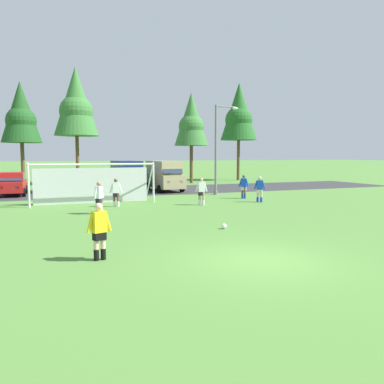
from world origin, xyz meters
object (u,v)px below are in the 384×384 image
(soccer_goal, at_px, (93,183))
(player_striker_near, at_px, (99,198))
(parked_car_slot_left, at_px, (59,182))
(player_midfield_center, at_px, (244,187))
(parked_car_slot_center_left, at_px, (104,182))
(street_lamp, at_px, (218,148))
(player_winger_right, at_px, (116,193))
(parked_car_slot_center, at_px, (127,175))
(player_defender_far, at_px, (201,191))
(player_winger_left, at_px, (260,189))
(parked_car_slot_far_left, at_px, (12,184))
(referee, at_px, (99,232))
(parked_car_slot_center_right, at_px, (164,175))
(soccer_ball, at_px, (224,226))

(soccer_goal, height_order, player_striker_near, soccer_goal)
(parked_car_slot_left, bearing_deg, player_midfield_center, -38.42)
(parked_car_slot_center_left, height_order, street_lamp, street_lamp)
(player_winger_right, height_order, parked_car_slot_center, parked_car_slot_center)
(player_midfield_center, height_order, player_defender_far, same)
(player_winger_left, relative_size, parked_car_slot_far_left, 0.39)
(soccer_goal, relative_size, player_defender_far, 4.54)
(soccer_goal, distance_m, player_winger_left, 10.49)
(referee, bearing_deg, player_defender_far, 53.91)
(player_winger_left, bearing_deg, player_midfield_center, 87.67)
(player_winger_left, xyz_separation_m, parked_car_slot_far_left, (-15.06, 10.35, 0.05))
(referee, bearing_deg, street_lamp, 54.57)
(player_winger_left, height_order, street_lamp, street_lamp)
(player_winger_right, bearing_deg, soccer_goal, 116.55)
(parked_car_slot_center_left, distance_m, street_lamp, 9.60)
(referee, bearing_deg, player_striker_near, 82.48)
(street_lamp, bearing_deg, parked_car_slot_center_right, 123.66)
(player_midfield_center, height_order, street_lamp, street_lamp)
(referee, distance_m, player_winger_right, 11.48)
(referee, relative_size, parked_car_slot_far_left, 0.39)
(player_midfield_center, bearing_deg, player_defender_far, -151.59)
(player_striker_near, xyz_separation_m, player_midfield_center, (10.31, 3.55, 0.00))
(soccer_ball, distance_m, parked_car_slot_left, 19.64)
(parked_car_slot_far_left, relative_size, parked_car_slot_center_left, 1.00)
(player_defender_far, xyz_separation_m, parked_car_slot_left, (-7.68, 11.58, 0.05))
(player_winger_left, height_order, parked_car_slot_center, parked_car_slot_center)
(player_defender_far, height_order, player_winger_left, same)
(parked_car_slot_center, relative_size, street_lamp, 0.73)
(soccer_goal, bearing_deg, player_winger_right, -63.45)
(soccer_goal, bearing_deg, player_winger_left, -17.92)
(player_winger_left, distance_m, parked_car_slot_far_left, 18.27)
(player_defender_far, bearing_deg, parked_car_slot_center_left, 112.69)
(soccer_goal, height_order, player_defender_far, soccer_goal)
(referee, xyz_separation_m, parked_car_slot_center, (5.16, 21.33, 0.52))
(referee, xyz_separation_m, player_winger_right, (2.44, 11.21, 0.00))
(player_winger_right, height_order, parked_car_slot_far_left, parked_car_slot_far_left)
(player_winger_left, bearing_deg, referee, -138.47)
(player_striker_near, relative_size, parked_car_slot_center, 0.33)
(player_winger_left, bearing_deg, soccer_ball, -130.00)
(player_winger_left, distance_m, parked_car_slot_left, 16.47)
(soccer_goal, distance_m, player_striker_near, 4.57)
(player_striker_near, distance_m, player_winger_right, 2.77)
(player_striker_near, bearing_deg, soccer_goal, 86.87)
(player_defender_far, bearing_deg, player_midfield_center, 28.41)
(player_midfield_center, distance_m, player_winger_left, 2.24)
(soccer_ball, relative_size, player_striker_near, 0.13)
(player_winger_right, distance_m, parked_car_slot_center, 10.49)
(parked_car_slot_left, distance_m, street_lamp, 13.17)
(player_midfield_center, height_order, parked_car_slot_center_right, parked_car_slot_center_right)
(parked_car_slot_far_left, height_order, parked_car_slot_left, same)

